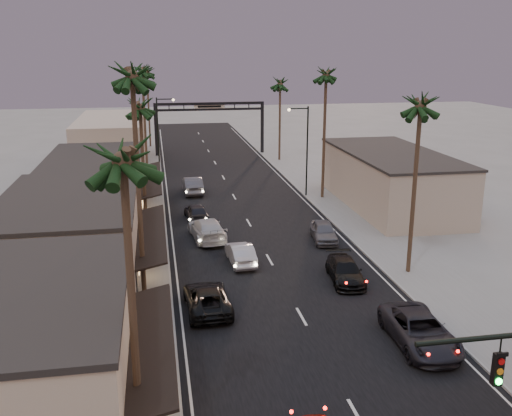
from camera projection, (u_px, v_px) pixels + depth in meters
name	position (u px, v px, depth m)	size (l,w,h in m)	color
ground	(243.00, 213.00, 51.66)	(200.00, 200.00, 0.00)	slate
road	(236.00, 199.00, 56.40)	(14.00, 120.00, 0.02)	black
sidewalk_left	(139.00, 186.00, 61.41)	(5.00, 92.00, 0.12)	slate
sidewalk_right	(310.00, 180.00, 64.62)	(5.00, 92.00, 0.12)	slate
storefront_near	(24.00, 359.00, 22.19)	(8.00, 12.00, 5.50)	#C3AF95
storefront_mid	(72.00, 243.00, 35.45)	(8.00, 14.00, 5.50)	#A29482
storefront_far	(96.00, 187.00, 50.69)	(8.00, 16.00, 5.00)	#C3AF95
storefront_dist	(112.00, 141.00, 72.35)	(8.00, 20.00, 6.00)	#A29482
building_right	(391.00, 180.00, 53.35)	(8.00, 18.00, 5.00)	#A29482
arch	(210.00, 115.00, 78.60)	(15.20, 0.40, 7.27)	black
streetlight_right	(305.00, 144.00, 56.13)	(2.13, 0.30, 9.00)	black
streetlight_left	(160.00, 129.00, 66.11)	(2.13, 0.30, 9.00)	black
palm_la	(122.00, 148.00, 17.73)	(3.20, 3.20, 13.20)	#38281C
palm_lb	(132.00, 69.00, 29.53)	(3.20, 3.20, 15.20)	#38281C
palm_lc	(140.00, 102.00, 43.59)	(3.20, 3.20, 12.20)	#38281C
palm_ld	(142.00, 68.00, 61.07)	(3.20, 3.20, 14.20)	#38281C
palm_ra	(421.00, 99.00, 34.85)	(3.20, 3.20, 13.20)	#38281C
palm_rb	(326.00, 70.00, 53.55)	(3.20, 3.20, 14.20)	#38281C
palm_rc	(280.00, 80.00, 73.03)	(3.20, 3.20, 12.20)	#38281C
palm_far	(147.00, 69.00, 83.18)	(3.20, 3.20, 13.20)	#38281C
oncoming_pickup	(207.00, 298.00, 32.38)	(2.40, 5.20, 1.44)	black
oncoming_silver	(241.00, 253.00, 39.50)	(1.53, 4.38, 1.44)	#A6A5AB
oncoming_white	(207.00, 229.00, 44.46)	(2.32, 5.70, 1.65)	#B1B1B1
oncoming_dgrey	(196.00, 212.00, 49.62)	(1.67, 4.16, 1.42)	black
oncoming_grey_far	(193.00, 185.00, 58.62)	(1.81, 5.19, 1.71)	#434247
curbside_near	(420.00, 330.00, 28.54)	(2.66, 5.76, 1.60)	black
curbside_black	(345.00, 271.00, 36.45)	(1.95, 4.80, 1.39)	black
curbside_grey	(324.00, 232.00, 44.11)	(1.76, 4.37, 1.49)	#515156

